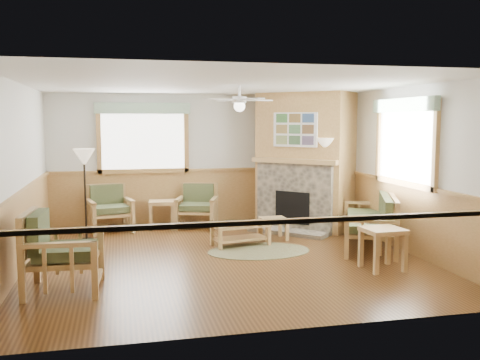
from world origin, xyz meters
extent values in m
cube|color=#503116|center=(0.00, 0.00, -0.01)|extent=(6.00, 6.00, 0.01)
cube|color=white|center=(0.00, 0.00, 2.70)|extent=(6.00, 6.00, 0.01)
cube|color=silver|center=(0.00, 3.00, 1.35)|extent=(6.00, 0.02, 2.70)
cube|color=silver|center=(0.00, -3.00, 1.35)|extent=(6.00, 0.02, 2.70)
cube|color=silver|center=(-3.00, 0.00, 1.35)|extent=(0.02, 6.00, 2.70)
cube|color=silver|center=(3.00, 0.00, 1.35)|extent=(0.02, 6.00, 2.70)
cylinder|color=brown|center=(0.63, 0.29, 0.01)|extent=(1.92, 1.92, 0.01)
cube|color=maroon|center=(0.57, 0.73, 0.42)|extent=(0.32, 0.36, 0.03)
cube|color=black|center=(0.27, 0.85, 0.41)|extent=(0.27, 0.32, 0.03)
camera|label=1|loc=(-1.60, -8.06, 2.14)|focal=40.00mm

